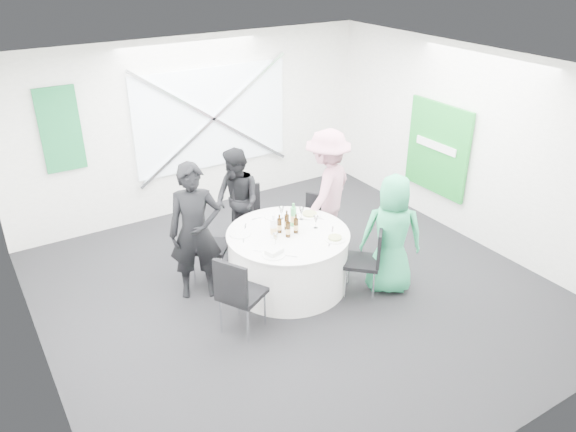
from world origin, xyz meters
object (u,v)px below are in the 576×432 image
banquet_table (288,259)px  chair_back (251,214)px  person_man_back (237,202)px  green_water_bottle (293,217)px  chair_back_right (315,219)px  chair_front_left (237,290)px  chair_front_right (369,256)px  chair_back_left (203,239)px  person_man_back_left (195,232)px  person_woman_pink (327,190)px  person_woman_green (392,235)px  clear_water_bottle (273,229)px

banquet_table → chair_back: 1.08m
person_man_back → green_water_bottle: size_ratio=4.87×
chair_back_right → chair_front_left: bearing=-93.5°
chair_front_right → chair_back_right: bearing=-139.4°
chair_back → green_water_bottle: green_water_bottle is taller
chair_back_right → chair_front_right: chair_front_right is taller
chair_back → chair_front_right: chair_back is taller
chair_back_left → person_man_back_left: 0.47m
chair_back_right → person_man_back_left: bearing=-120.8°
person_man_back_left → green_water_bottle: size_ratio=5.61×
banquet_table → person_woman_pink: size_ratio=0.88×
person_woman_green → chair_front_left: bearing=30.5°
person_man_back_left → clear_water_bottle: 0.95m
chair_front_right → green_water_bottle: (-0.57, 0.85, 0.34)m
chair_back_right → green_water_bottle: bearing=-91.1°
person_woman_green → green_water_bottle: 1.26m
person_woman_green → clear_water_bottle: (-1.26, 0.75, 0.10)m
chair_back_left → person_woman_pink: person_woman_pink is taller
chair_front_right → clear_water_bottle: bearing=-82.8°
person_man_back → chair_back: bearing=53.6°
person_woman_pink → chair_back: bearing=-55.3°
person_man_back → person_woman_pink: 1.28m
green_water_bottle → clear_water_bottle: bearing=-159.6°
chair_front_right → person_man_back_left: 2.16m
chair_back → person_woman_green: person_woman_green is taller
person_man_back → chair_back_right: bearing=52.7°
chair_front_left → person_man_back_left: 1.04m
banquet_table → person_woman_green: (1.05, -0.76, 0.40)m
chair_back → person_man_back_left: size_ratio=0.54×
chair_front_right → chair_front_left: chair_front_left is taller
chair_back → person_man_back: bearing=151.8°
chair_back_right → chair_back: bearing=-156.8°
chair_back_right → person_woman_green: bearing=-25.9°
chair_back → green_water_bottle: 0.98m
person_woman_pink → chair_back_right: bearing=-26.5°
person_man_back_left → person_man_back: 1.19m
chair_back_right → person_man_back: person_man_back is taller
person_woman_green → clear_water_bottle: size_ratio=5.06×
clear_water_bottle → person_woman_green: bearing=-30.9°
person_man_back_left → green_water_bottle: 1.26m
banquet_table → chair_front_left: 1.18m
chair_back_left → green_water_bottle: 1.21m
person_woman_green → chair_back_right: bearing=-44.5°
chair_back_right → person_woman_green: person_woman_green is taller
chair_front_right → chair_front_left: size_ratio=0.94×
chair_back → chair_front_right: 1.91m
chair_front_right → person_man_back_left: person_man_back_left is taller
green_water_bottle → banquet_table: bearing=-140.4°
person_woman_green → green_water_bottle: person_woman_green is taller
chair_back → chair_front_left: (-1.05, -1.62, 0.02)m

